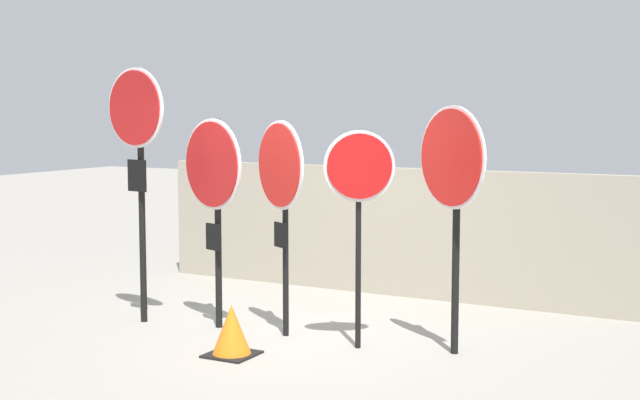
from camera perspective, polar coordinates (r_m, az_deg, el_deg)
The scene contains 8 objects.
ground_plane at distance 9.16m, azimuth -2.04°, elevation -8.70°, with size 40.00×40.00×0.00m, color gray.
fence_back at distance 11.08m, azimuth 4.15°, elevation -1.99°, with size 6.26×0.12×1.58m.
stop_sign_0 at distance 9.65m, azimuth -11.64°, elevation 3.97°, with size 0.84×0.19×2.74m.
stop_sign_1 at distance 9.30m, azimuth -6.84°, elevation 1.36°, with size 0.90×0.34×2.20m.
stop_sign_2 at distance 8.90m, azimuth -2.53°, elevation 1.35°, with size 0.78×0.48×2.19m.
stop_sign_3 at distance 8.41m, azimuth 2.52°, elevation 1.05°, with size 0.58×0.38×2.10m.
stop_sign_4 at distance 8.31m, azimuth 8.47°, elevation 1.60°, with size 0.82×0.54×2.33m.
traffic_cone_0 at distance 8.45m, azimuth -5.68°, elevation -8.31°, with size 0.44×0.44×0.49m.
Camera 1 is at (4.48, -7.65, 2.30)m, focal length 50.00 mm.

